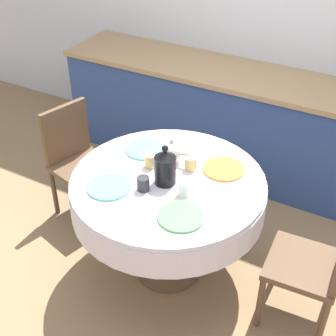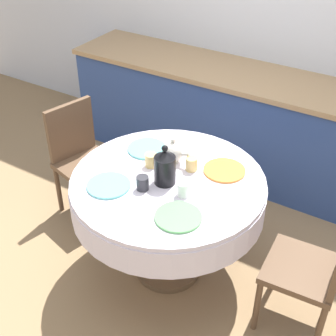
{
  "view_description": "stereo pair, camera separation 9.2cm",
  "coord_description": "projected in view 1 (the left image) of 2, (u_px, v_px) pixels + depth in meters",
  "views": [
    {
      "loc": [
        1.08,
        -1.92,
        2.38
      ],
      "look_at": [
        0.0,
        0.0,
        0.83
      ],
      "focal_mm": 50.0,
      "sensor_mm": 36.0,
      "label": 1
    },
    {
      "loc": [
        1.16,
        -1.88,
        2.38
      ],
      "look_at": [
        0.0,
        0.0,
        0.83
      ],
      "focal_mm": 50.0,
      "sensor_mm": 36.0,
      "label": 2
    }
  ],
  "objects": [
    {
      "name": "ground_plane",
      "position": [
        168.0,
        268.0,
        3.17
      ],
      "size": [
        12.0,
        12.0,
        0.0
      ],
      "primitive_type": "plane",
      "color": "#8E704C"
    },
    {
      "name": "wall_back",
      "position": [
        274.0,
        10.0,
        3.62
      ],
      "size": [
        7.0,
        0.05,
        2.6
      ],
      "color": "silver",
      "rests_on": "ground_plane"
    },
    {
      "name": "kitchen_counter",
      "position": [
        247.0,
        125.0,
        3.88
      ],
      "size": [
        3.24,
        0.64,
        0.89
      ],
      "color": "#2D4784",
      "rests_on": "ground_plane"
    },
    {
      "name": "dining_table",
      "position": [
        168.0,
        196.0,
        2.81
      ],
      "size": [
        1.16,
        1.16,
        0.75
      ],
      "color": "brown",
      "rests_on": "ground_plane"
    },
    {
      "name": "chair_left",
      "position": [
        319.0,
        262.0,
        2.57
      ],
      "size": [
        0.43,
        0.43,
        0.86
      ],
      "rotation": [
        0.0,
        0.0,
        -4.65
      ],
      "color": "brown",
      "rests_on": "ground_plane"
    },
    {
      "name": "chair_right",
      "position": [
        77.0,
        157.0,
        3.42
      ],
      "size": [
        0.49,
        0.49,
        0.86
      ],
      "rotation": [
        0.0,
        0.0,
        -1.83
      ],
      "color": "brown",
      "rests_on": "ground_plane"
    },
    {
      "name": "plate_near_left",
      "position": [
        109.0,
        187.0,
        2.67
      ],
      "size": [
        0.25,
        0.25,
        0.01
      ],
      "primitive_type": "cylinder",
      "color": "#60BCB7",
      "rests_on": "dining_table"
    },
    {
      "name": "cup_near_left",
      "position": [
        143.0,
        184.0,
        2.63
      ],
      "size": [
        0.07,
        0.07,
        0.08
      ],
      "primitive_type": "cylinder",
      "color": "#28282D",
      "rests_on": "dining_table"
    },
    {
      "name": "plate_near_right",
      "position": [
        181.0,
        217.0,
        2.46
      ],
      "size": [
        0.25,
        0.25,
        0.01
      ],
      "primitive_type": "cylinder",
      "color": "#5BA85B",
      "rests_on": "dining_table"
    },
    {
      "name": "cup_near_right",
      "position": [
        185.0,
        189.0,
        2.6
      ],
      "size": [
        0.07,
        0.07,
        0.08
      ],
      "primitive_type": "cylinder",
      "color": "white",
      "rests_on": "dining_table"
    },
    {
      "name": "plate_far_left",
      "position": [
        145.0,
        149.0,
        2.99
      ],
      "size": [
        0.25,
        0.25,
        0.01
      ],
      "primitive_type": "cylinder",
      "color": "#60BCB7",
      "rests_on": "dining_table"
    },
    {
      "name": "cup_far_left",
      "position": [
        150.0,
        161.0,
        2.82
      ],
      "size": [
        0.07,
        0.07,
        0.08
      ],
      "primitive_type": "cylinder",
      "color": "#DBB766",
      "rests_on": "dining_table"
    },
    {
      "name": "plate_far_right",
      "position": [
        224.0,
        169.0,
        2.81
      ],
      "size": [
        0.25,
        0.25,
        0.01
      ],
      "primitive_type": "cylinder",
      "color": "orange",
      "rests_on": "dining_table"
    },
    {
      "name": "cup_far_right",
      "position": [
        191.0,
        163.0,
        2.8
      ],
      "size": [
        0.07,
        0.07,
        0.08
      ],
      "primitive_type": "cylinder",
      "color": "#DBB766",
      "rests_on": "dining_table"
    },
    {
      "name": "coffee_carafe",
      "position": [
        165.0,
        167.0,
        2.65
      ],
      "size": [
        0.13,
        0.13,
        0.25
      ],
      "color": "black",
      "rests_on": "dining_table"
    },
    {
      "name": "teapot",
      "position": [
        172.0,
        151.0,
        2.84
      ],
      "size": [
        0.18,
        0.13,
        0.17
      ],
      "color": "silver",
      "rests_on": "dining_table"
    }
  ]
}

